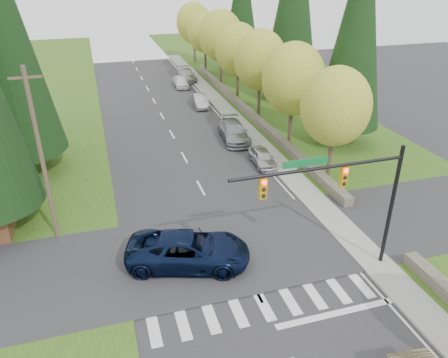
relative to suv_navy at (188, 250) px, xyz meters
name	(u,v)px	position (x,y,z in m)	size (l,w,h in m)	color
grass_east	(332,144)	(15.69, 12.66, -0.87)	(14.00, 110.00, 0.06)	#2D4813
grass_west	(11,184)	(-10.31, 12.66, -0.87)	(14.00, 110.00, 0.06)	#2D4813
cross_street	(233,248)	(2.69, 0.66, -0.90)	(120.00, 8.00, 0.10)	#28282B
sidewalk_east	(259,143)	(9.59, 14.66, -0.83)	(1.80, 80.00, 0.13)	gray
curb_east	(250,144)	(8.74, 14.66, -0.83)	(0.20, 80.00, 0.13)	gray
stone_wall_north	(247,111)	(11.29, 22.66, -0.55)	(0.70, 40.00, 0.70)	#4C4438
traffic_signal	(345,188)	(7.06, -2.84, 4.09)	(8.70, 0.37, 6.80)	black
utility_pole	(42,157)	(-6.81, 4.66, 4.24)	(1.60, 0.24, 10.00)	#473828
decid_tree_0	(336,107)	(11.89, 6.66, 4.70)	(4.80, 4.80, 8.37)	#38281C
decid_tree_1	(294,79)	(11.99, 13.66, 4.90)	(5.20, 5.20, 8.80)	#38281C
decid_tree_2	(260,60)	(11.79, 20.66, 5.03)	(5.00, 5.00, 8.82)	#38281C
decid_tree_3	(238,50)	(11.89, 27.66, 4.77)	(5.00, 5.00, 8.55)	#38281C
decid_tree_4	(221,36)	(11.99, 34.66, 5.16)	(5.40, 5.40, 9.18)	#38281C
decid_tree_5	(205,32)	(11.79, 41.66, 4.63)	(4.80, 4.80, 8.30)	#38281C
decid_tree_6	(194,23)	(11.89, 48.66, 4.96)	(5.20, 5.20, 8.86)	#38281C
conifer_e_a	(358,27)	(16.69, 12.66, 8.89)	(5.44, 5.44, 17.80)	#38281C
conifer_e_c	(242,2)	(16.69, 40.66, 8.39)	(5.10, 5.10, 16.80)	#38281C
suv_navy	(188,250)	(0.00, 0.00, 0.00)	(2.98, 6.47, 1.80)	black
parked_car_a	(263,157)	(8.29, 10.52, -0.26)	(1.51, 3.76, 1.28)	#AFB0B4
parked_car_b	(234,132)	(7.76, 16.16, -0.11)	(2.22, 5.45, 1.58)	gray
parked_car_c	(201,101)	(7.27, 26.54, -0.24)	(1.40, 4.00, 1.32)	#A1A1A5
parked_car_d	(181,82)	(6.89, 35.11, -0.21)	(1.63, 4.05, 1.38)	white
parked_car_e	(187,75)	(8.29, 38.10, -0.16)	(2.06, 5.07, 1.47)	#9C9CA1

